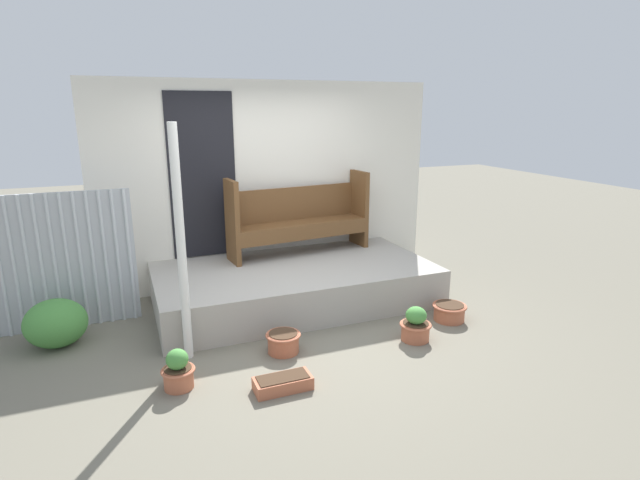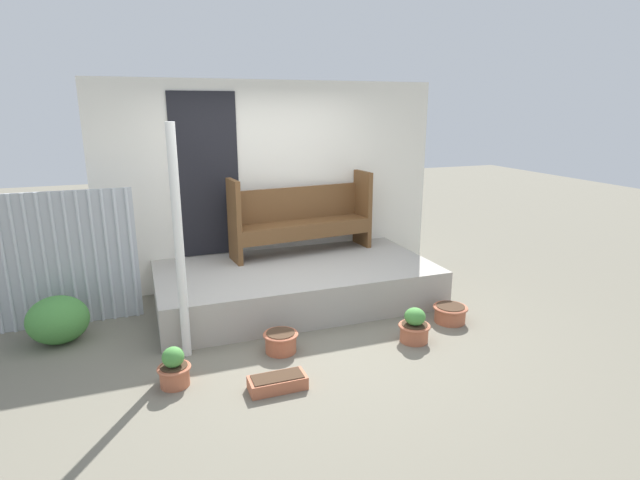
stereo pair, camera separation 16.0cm
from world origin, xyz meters
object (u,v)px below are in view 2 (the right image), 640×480
at_px(flower_pot_left, 174,369).
at_px(flower_pot_far_right, 450,313).
at_px(bench, 301,215).
at_px(planter_box_rect, 278,382).
at_px(flower_pot_right, 414,327).
at_px(shrub_by_fence, 58,320).
at_px(flower_pot_middle, 281,341).
at_px(support_post, 179,245).

distance_m(flower_pot_left, flower_pot_far_right, 2.94).
bearing_deg(bench, planter_box_rect, -118.74).
xyz_separation_m(bench, flower_pot_right, (0.53, -1.96, -0.78)).
bearing_deg(flower_pot_far_right, flower_pot_right, -155.99).
bearing_deg(shrub_by_fence, flower_pot_middle, -25.45).
relative_size(support_post, bench, 1.15).
xyz_separation_m(flower_pot_right, flower_pot_far_right, (0.61, 0.27, -0.05)).
distance_m(support_post, flower_pot_middle, 1.31).
bearing_deg(planter_box_rect, flower_pot_right, 13.79).
xyz_separation_m(flower_pot_middle, flower_pot_right, (1.31, -0.25, 0.04)).
bearing_deg(flower_pot_far_right, bench, 124.07).
relative_size(flower_pot_right, shrub_by_fence, 0.60).
height_order(bench, planter_box_rect, bench).
bearing_deg(support_post, planter_box_rect, -53.49).
bearing_deg(flower_pot_far_right, support_post, 175.32).
xyz_separation_m(support_post, flower_pot_middle, (0.85, -0.25, -0.97)).
height_order(flower_pot_right, planter_box_rect, flower_pot_right).
bearing_deg(flower_pot_left, flower_pot_right, 0.49).
bearing_deg(planter_box_rect, support_post, 126.51).
bearing_deg(planter_box_rect, flower_pot_middle, 71.59).
bearing_deg(flower_pot_far_right, flower_pot_middle, -179.42).
height_order(support_post, flower_pot_middle, support_post).
relative_size(flower_pot_far_right, shrub_by_fence, 0.64).
bearing_deg(support_post, flower_pot_right, -12.97).
distance_m(bench, flower_pot_far_right, 2.21).
xyz_separation_m(flower_pot_left, shrub_by_fence, (-1.01, 1.23, 0.09)).
xyz_separation_m(flower_pot_far_right, shrub_by_fence, (-3.93, 0.94, 0.14)).
bearing_deg(shrub_by_fence, bench, 15.10).
bearing_deg(flower_pot_left, shrub_by_fence, 129.34).
xyz_separation_m(bench, planter_box_rect, (-0.98, -2.34, -0.88)).
bearing_deg(flower_pot_middle, shrub_by_fence, 154.55).
xyz_separation_m(support_post, bench, (1.63, 1.46, -0.14)).
height_order(flower_pot_middle, flower_pot_right, flower_pot_right).
bearing_deg(flower_pot_right, flower_pot_left, -179.51).
distance_m(flower_pot_far_right, planter_box_rect, 2.22).
relative_size(flower_pot_left, flower_pot_right, 0.99).
height_order(flower_pot_middle, flower_pot_far_right, flower_pot_middle).
height_order(flower_pot_left, planter_box_rect, flower_pot_left).
xyz_separation_m(flower_pot_middle, shrub_by_fence, (-2.01, 0.96, 0.13)).
distance_m(support_post, flower_pot_right, 2.41).
relative_size(flower_pot_left, planter_box_rect, 0.73).
bearing_deg(flower_pot_right, support_post, 167.03).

